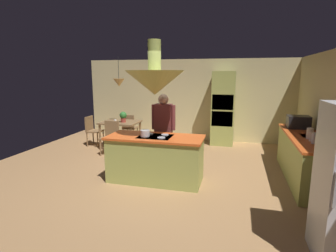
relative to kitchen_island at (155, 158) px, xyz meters
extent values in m
plane|color=#AD7F51|center=(0.00, 0.20, -0.46)|extent=(8.16, 8.16, 0.00)
cube|color=beige|center=(0.00, 3.65, 0.82)|extent=(6.80, 0.10, 2.55)
cube|color=beige|center=(3.25, 0.60, 0.82)|extent=(0.10, 7.20, 2.55)
cube|color=#A8B259|center=(0.00, 0.00, -0.02)|extent=(1.81, 0.75, 0.86)
cube|color=#E05B23|center=(0.00, 0.00, 0.43)|extent=(1.87, 0.81, 0.04)
cube|color=black|center=(0.00, 0.00, 0.44)|extent=(0.64, 0.52, 0.01)
cylinder|color=#B2B2B7|center=(-0.16, -0.13, 0.46)|extent=(0.15, 0.15, 0.02)
cylinder|color=#B2B2B7|center=(0.16, -0.13, 0.46)|extent=(0.15, 0.15, 0.02)
cylinder|color=#B2B2B7|center=(-0.16, 0.13, 0.46)|extent=(0.15, 0.15, 0.02)
cylinder|color=#B2B2B7|center=(0.16, 0.13, 0.46)|extent=(0.15, 0.15, 0.02)
cube|color=#A8B259|center=(2.84, 0.80, -0.02)|extent=(0.62, 2.53, 0.86)
cube|color=#E05B23|center=(2.84, 0.80, 0.43)|extent=(0.66, 2.57, 0.04)
cube|color=#B2B2B7|center=(3.00, 0.80, 0.37)|extent=(0.48, 0.36, 0.16)
cube|color=#A8B259|center=(1.10, 3.25, 0.63)|extent=(0.66, 0.62, 2.17)
cube|color=black|center=(1.10, 2.96, 0.84)|extent=(0.60, 0.04, 0.44)
cube|color=black|center=(1.10, 2.96, 0.36)|extent=(0.60, 0.04, 0.44)
cube|color=#B2B2B7|center=(2.47, -2.07, 0.53)|extent=(0.03, 0.04, 0.36)
cube|color=olive|center=(-1.70, 2.10, 0.28)|extent=(1.04, 0.84, 0.04)
cylinder|color=olive|center=(-2.16, 1.74, -0.10)|extent=(0.06, 0.06, 0.72)
cylinder|color=olive|center=(-1.24, 1.74, -0.10)|extent=(0.06, 0.06, 0.72)
cylinder|color=olive|center=(-2.16, 2.46, -0.10)|extent=(0.06, 0.06, 0.72)
cylinder|color=olive|center=(-1.24, 2.46, -0.10)|extent=(0.06, 0.06, 0.72)
cylinder|color=tan|center=(-0.11, 0.68, -0.04)|extent=(0.14, 0.14, 0.82)
cylinder|color=tan|center=(0.07, 0.68, -0.04)|extent=(0.14, 0.14, 0.82)
cube|color=brown|center=(-0.02, 0.68, 0.68)|extent=(0.36, 0.22, 0.63)
cylinder|color=brown|center=(-0.24, 0.68, 0.72)|extent=(0.09, 0.09, 0.54)
cylinder|color=brown|center=(0.20, 0.68, 0.72)|extent=(0.09, 0.09, 0.54)
sphere|color=tan|center=(-0.02, 0.68, 1.10)|extent=(0.22, 0.22, 0.22)
cone|color=#A8B259|center=(0.00, 0.00, 1.47)|extent=(1.10, 1.10, 0.45)
cylinder|color=#A8B259|center=(0.00, 0.00, 1.97)|extent=(0.24, 0.24, 0.55)
cone|color=#E0B266|center=(-1.70, 2.10, 1.40)|extent=(0.32, 0.32, 0.22)
cylinder|color=black|center=(-1.70, 2.10, 1.81)|extent=(0.01, 0.01, 0.60)
cube|color=olive|center=(-1.70, 1.38, -0.02)|extent=(0.40, 0.40, 0.04)
cube|color=olive|center=(-1.70, 1.56, 0.20)|extent=(0.40, 0.04, 0.42)
cylinder|color=olive|center=(-1.87, 1.21, -0.24)|extent=(0.04, 0.04, 0.43)
cylinder|color=olive|center=(-1.53, 1.21, -0.24)|extent=(0.04, 0.04, 0.43)
cylinder|color=olive|center=(-1.87, 1.55, -0.24)|extent=(0.04, 0.04, 0.43)
cylinder|color=olive|center=(-1.53, 1.55, -0.24)|extent=(0.04, 0.04, 0.43)
cube|color=olive|center=(-1.70, 2.82, -0.02)|extent=(0.40, 0.40, 0.04)
cube|color=olive|center=(-1.70, 2.64, 0.20)|extent=(0.40, 0.04, 0.42)
cylinder|color=olive|center=(-1.53, 2.99, -0.24)|extent=(0.04, 0.04, 0.43)
cylinder|color=olive|center=(-1.87, 2.99, -0.24)|extent=(0.04, 0.04, 0.43)
cylinder|color=olive|center=(-1.53, 2.65, -0.24)|extent=(0.04, 0.04, 0.43)
cylinder|color=olive|center=(-1.87, 2.65, -0.24)|extent=(0.04, 0.04, 0.43)
cube|color=olive|center=(-2.52, 2.10, -0.02)|extent=(0.40, 0.40, 0.04)
cube|color=olive|center=(-2.70, 2.10, 0.20)|extent=(0.04, 0.40, 0.42)
cylinder|color=olive|center=(-2.35, 1.93, -0.24)|extent=(0.04, 0.04, 0.43)
cylinder|color=olive|center=(-2.35, 2.27, -0.24)|extent=(0.04, 0.04, 0.43)
cylinder|color=olive|center=(-2.69, 1.93, -0.24)|extent=(0.04, 0.04, 0.43)
cylinder|color=olive|center=(-2.69, 2.27, -0.24)|extent=(0.04, 0.04, 0.43)
cylinder|color=#99382D|center=(-1.57, 2.02, 0.36)|extent=(0.14, 0.14, 0.12)
sphere|color=#2D722D|center=(-1.57, 2.02, 0.50)|extent=(0.20, 0.20, 0.20)
cylinder|color=white|center=(-1.76, 1.89, 0.35)|extent=(0.07, 0.07, 0.09)
cylinder|color=silver|center=(2.84, 0.17, 0.53)|extent=(0.11, 0.11, 0.17)
cylinder|color=silver|center=(2.84, 0.35, 0.53)|extent=(0.10, 0.10, 0.16)
cylinder|color=silver|center=(2.84, 0.53, 0.55)|extent=(0.12, 0.12, 0.21)
cube|color=#232326|center=(2.84, 1.56, 0.59)|extent=(0.46, 0.36, 0.28)
cylinder|color=#B2B2B7|center=(-0.16, -0.13, 0.53)|extent=(0.18, 0.18, 0.12)
camera|label=1|loc=(1.52, -4.82, 1.63)|focal=28.60mm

